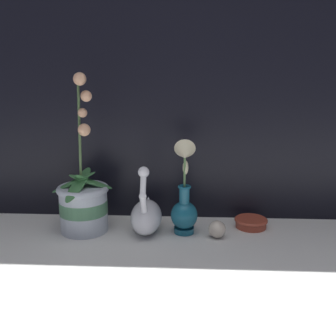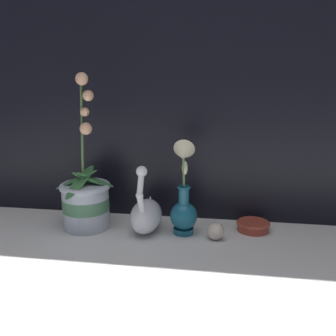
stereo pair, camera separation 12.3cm
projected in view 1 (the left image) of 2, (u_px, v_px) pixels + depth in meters
ground_plane at (168, 247)px, 1.16m from camera, size 2.80×2.80×0.00m
window_backdrop at (172, 40)px, 1.27m from camera, size 2.80×0.03×1.20m
orchid_potted_plant at (83, 201)px, 1.26m from camera, size 0.20×0.21×0.50m
swan_figurine at (146, 215)px, 1.25m from camera, size 0.10×0.20×0.23m
blue_vase at (184, 202)px, 1.23m from camera, size 0.09×0.11×0.31m
glass_sphere at (217, 229)px, 1.22m from camera, size 0.05×0.05×0.05m
amber_dish at (251, 222)px, 1.30m from camera, size 0.11×0.11×0.03m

